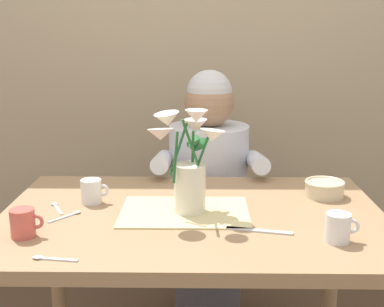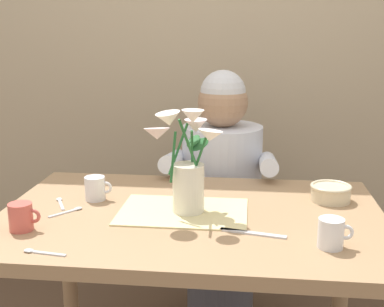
{
  "view_description": "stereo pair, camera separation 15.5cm",
  "coord_description": "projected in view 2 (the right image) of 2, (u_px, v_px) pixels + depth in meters",
  "views": [
    {
      "loc": [
        0.02,
        -1.51,
        1.31
      ],
      "look_at": [
        -0.0,
        0.05,
        0.92
      ],
      "focal_mm": 48.0,
      "sensor_mm": 36.0,
      "label": 1
    },
    {
      "loc": [
        0.18,
        -1.5,
        1.31
      ],
      "look_at": [
        -0.0,
        0.05,
        0.92
      ],
      "focal_mm": 48.0,
      "sensor_mm": 36.0,
      "label": 2
    }
  ],
  "objects": [
    {
      "name": "ceramic_bowl",
      "position": [
        331.0,
        192.0,
        1.71
      ],
      "size": [
        0.14,
        0.14,
        0.06
      ],
      "color": "beige",
      "rests_on": "dining_table"
    },
    {
      "name": "tea_cup",
      "position": [
        21.0,
        217.0,
        1.46
      ],
      "size": [
        0.09,
        0.07,
        0.08
      ],
      "color": "#CC564C",
      "rests_on": "dining_table"
    },
    {
      "name": "spoon_0",
      "position": [
        38.0,
        252.0,
        1.32
      ],
      "size": [
        0.12,
        0.03,
        0.01
      ],
      "color": "silver",
      "rests_on": "dining_table"
    },
    {
      "name": "spoon_2",
      "position": [
        60.0,
        202.0,
        1.7
      ],
      "size": [
        0.07,
        0.11,
        0.01
      ],
      "color": "silver",
      "rests_on": "dining_table"
    },
    {
      "name": "flower_vase",
      "position": [
        187.0,
        162.0,
        1.57
      ],
      "size": [
        0.25,
        0.25,
        0.33
      ],
      "color": "silver",
      "rests_on": "dining_table"
    },
    {
      "name": "ceramic_mug",
      "position": [
        331.0,
        233.0,
        1.35
      ],
      "size": [
        0.09,
        0.07,
        0.08
      ],
      "color": "silver",
      "rests_on": "dining_table"
    },
    {
      "name": "dining_table",
      "position": [
        191.0,
        242.0,
        1.63
      ],
      "size": [
        1.2,
        0.8,
        0.74
      ],
      "color": "#9E7A56",
      "rests_on": "ground_plane"
    },
    {
      "name": "seated_person",
      "position": [
        221.0,
        202.0,
        2.23
      ],
      "size": [
        0.45,
        0.47,
        1.14
      ],
      "rotation": [
        0.0,
        0.0,
        0.03
      ],
      "color": "#4C4C56",
      "rests_on": "ground_plane"
    },
    {
      "name": "spoon_1",
      "position": [
        71.0,
        211.0,
        1.62
      ],
      "size": [
        0.09,
        0.1,
        0.01
      ],
      "color": "silver",
      "rests_on": "dining_table"
    },
    {
      "name": "dinner_knife",
      "position": [
        253.0,
        233.0,
        1.44
      ],
      "size": [
        0.19,
        0.06,
        0.0
      ],
      "primitive_type": "cube",
      "rotation": [
        0.0,
        0.0,
        -0.21
      ],
      "color": "silver",
      "rests_on": "dining_table"
    },
    {
      "name": "striped_placemat",
      "position": [
        183.0,
        212.0,
        1.61
      ],
      "size": [
        0.4,
        0.28,
        0.0
      ],
      "primitive_type": "cube",
      "color": "beige",
      "rests_on": "dining_table"
    },
    {
      "name": "coffee_cup",
      "position": [
        95.0,
        188.0,
        1.72
      ],
      "size": [
        0.09,
        0.07,
        0.08
      ],
      "color": "silver",
      "rests_on": "dining_table"
    },
    {
      "name": "wood_panel_backdrop",
      "position": [
        216.0,
        39.0,
        2.49
      ],
      "size": [
        4.0,
        0.1,
        2.5
      ],
      "primitive_type": "cube",
      "color": "tan",
      "rests_on": "ground_plane"
    }
  ]
}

